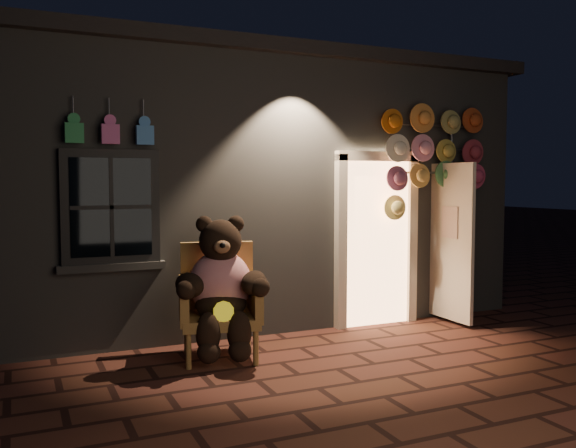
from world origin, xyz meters
TOP-DOWN VIEW (x-y plane):
  - ground at (0.00, 0.00)m, footprint 60.00×60.00m
  - shop_building at (0.00, 3.99)m, footprint 7.30×5.95m
  - wicker_armchair at (-0.91, 0.91)m, footprint 0.94×0.88m
  - teddy_bear at (-0.93, 0.76)m, footprint 1.00×0.87m
  - hat_rack at (2.07, 1.28)m, footprint 1.56×0.22m

SIDE VIEW (x-z plane):
  - ground at x=0.00m, z-range 0.00..0.00m
  - wicker_armchair at x=-0.91m, z-range 0.00..1.17m
  - teddy_bear at x=-0.93m, z-range 0.06..1.46m
  - shop_building at x=0.00m, z-range -0.02..3.49m
  - hat_rack at x=2.07m, z-range 0.78..3.54m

